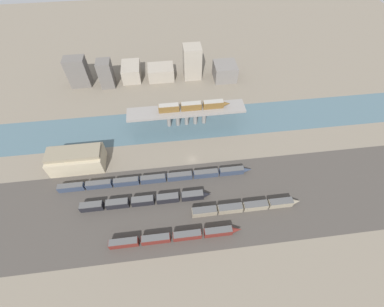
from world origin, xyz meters
TOP-DOWN VIEW (x-y plane):
  - ground_plane at (0.00, 0.00)m, footprint 400.00×400.00m
  - railbed_yard at (0.00, -24.00)m, footprint 280.00×42.00m
  - river_water at (0.00, 25.02)m, footprint 320.00×23.95m
  - bridge at (-0.00, 25.02)m, footprint 61.99×9.65m
  - train_on_bridge at (3.74, 25.02)m, footprint 37.56×2.93m
  - train_yard_near at (-11.45, -38.33)m, footprint 52.59×2.82m
  - train_yard_mid at (19.62, -29.01)m, footprint 47.30×3.18m
  - train_yard_far at (-22.79, -20.98)m, footprint 56.36×3.13m
  - train_yard_outer at (-17.98, -10.24)m, footprint 88.97×2.65m
  - warehouse_building at (-54.55, 3.12)m, footprint 25.07×12.30m
  - city_block_far_left at (-62.10, 68.00)m, footprint 12.15×8.13m
  - city_block_left at (-45.17, 65.21)m, footprint 8.22×8.64m
  - city_block_center at (-30.64, 71.34)m, footprint 11.31×15.71m
  - city_block_right at (-11.79, 69.05)m, footprint 16.22×12.15m
  - city_block_far_right at (8.39, 68.30)m, footprint 10.99×10.27m
  - city_block_tall at (28.91, 63.77)m, footprint 14.02×13.69m

SIDE VIEW (x-z plane):
  - ground_plane at x=0.00m, z-range 0.00..0.00m
  - river_water at x=0.00m, z-range 0.00..0.01m
  - railbed_yard at x=0.00m, z-range 0.00..0.01m
  - train_yard_mid at x=19.62m, z-range -0.04..3.57m
  - train_yard_outer at x=-17.98m, z-range -0.03..3.61m
  - train_yard_near at x=-11.45m, z-range -0.04..3.67m
  - train_yard_far at x=-22.79m, z-range -0.04..3.76m
  - city_block_right at x=-11.79m, z-range 0.00..8.17m
  - city_block_center at x=-30.64m, z-range 0.00..9.29m
  - warehouse_building at x=-54.55m, z-range -0.26..10.38m
  - city_block_tall at x=28.91m, z-range 0.00..10.14m
  - city_block_left at x=-45.17m, z-range 0.00..16.93m
  - bridge at x=0.00m, z-range 3.44..13.94m
  - city_block_far_left at x=-62.10m, z-range 0.00..18.43m
  - city_block_far_right at x=8.39m, z-range 0.00..20.79m
  - train_on_bridge at x=3.74m, z-range 10.45..14.62m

